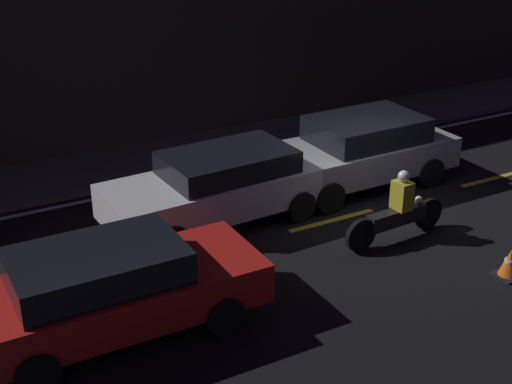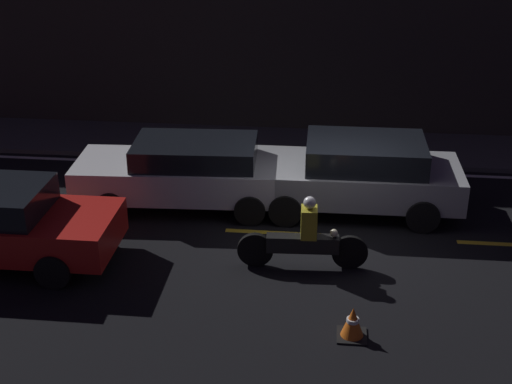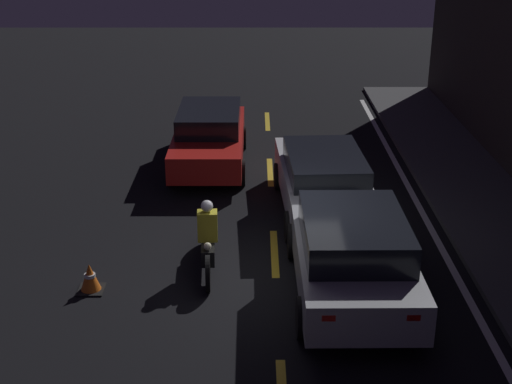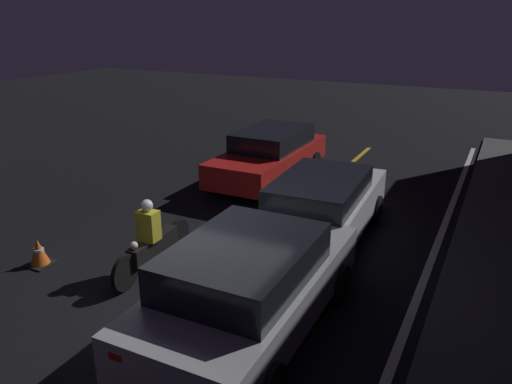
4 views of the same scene
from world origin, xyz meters
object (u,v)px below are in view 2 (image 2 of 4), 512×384
Objects in this scene: hatchback_silver at (357,173)px; traffic_cone_near at (353,323)px; motorcycle at (303,239)px; sedan_white at (188,171)px.

hatchback_silver reaches higher than traffic_cone_near.
hatchback_silver is 1.87× the size of motorcycle.
motorcycle is 2.21m from traffic_cone_near.
sedan_white reaches higher than traffic_cone_near.
hatchback_silver reaches higher than motorcycle.
sedan_white is 1.06× the size of hatchback_silver.
sedan_white is 3.51m from hatchback_silver.
traffic_cone_near is at bearing 125.08° from sedan_white.
sedan_white is at bearing 134.37° from motorcycle.
motorcycle reaches higher than traffic_cone_near.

